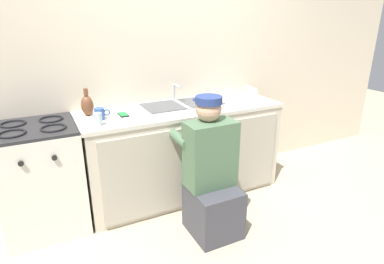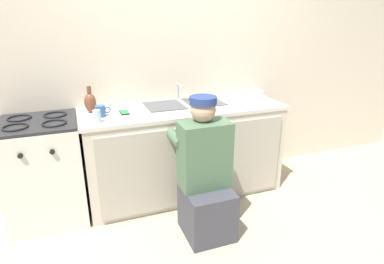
# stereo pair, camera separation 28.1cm
# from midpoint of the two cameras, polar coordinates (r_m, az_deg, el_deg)

# --- Properties ---
(ground_plane) EXTENTS (12.00, 12.00, 0.00)m
(ground_plane) POSITION_cam_midpoint_polar(r_m,az_deg,el_deg) (3.04, -1.85, -13.00)
(ground_plane) COLOR tan
(back_wall) EXTENTS (6.00, 0.10, 2.50)m
(back_wall) POSITION_cam_midpoint_polar(r_m,az_deg,el_deg) (3.18, -7.14, 12.53)
(back_wall) COLOR beige
(back_wall) RESTS_ON ground_plane
(counter_cabinet) EXTENTS (1.83, 0.62, 0.83)m
(counter_cabinet) POSITION_cam_midpoint_polar(r_m,az_deg,el_deg) (3.08, -4.21, -3.80)
(counter_cabinet) COLOR beige
(counter_cabinet) RESTS_ON ground_plane
(countertop) EXTENTS (1.87, 0.62, 0.03)m
(countertop) POSITION_cam_midpoint_polar(r_m,az_deg,el_deg) (2.94, -4.49, 4.01)
(countertop) COLOR beige
(countertop) RESTS_ON counter_cabinet
(sink_double_basin) EXTENTS (0.80, 0.44, 0.19)m
(sink_double_basin) POSITION_cam_midpoint_polar(r_m,az_deg,el_deg) (2.93, -4.53, 4.69)
(sink_double_basin) COLOR silver
(sink_double_basin) RESTS_ON countertop
(stove_range) EXTENTS (0.60, 0.62, 0.88)m
(stove_range) POSITION_cam_midpoint_polar(r_m,az_deg,el_deg) (2.90, -27.69, -7.30)
(stove_range) COLOR silver
(stove_range) RESTS_ON ground_plane
(plumber_person) EXTENTS (0.42, 0.61, 1.10)m
(plumber_person) POSITION_cam_midpoint_polar(r_m,az_deg,el_deg) (2.51, 0.20, -8.41)
(plumber_person) COLOR #3F3F47
(plumber_person) RESTS_ON ground_plane
(cell_phone) EXTENTS (0.07, 0.14, 0.01)m
(cell_phone) POSITION_cam_midpoint_polar(r_m,az_deg,el_deg) (2.79, -15.00, 2.99)
(cell_phone) COLOR black
(cell_phone) RESTS_ON countertop
(vase_decorative) EXTENTS (0.10, 0.10, 0.23)m
(vase_decorative) POSITION_cam_midpoint_polar(r_m,az_deg,el_deg) (2.85, -20.86, 4.46)
(vase_decorative) COLOR brown
(vase_decorative) RESTS_ON countertop
(dish_rack_tray) EXTENTS (0.28, 0.22, 0.11)m
(dish_rack_tray) POSITION_cam_midpoint_polar(r_m,az_deg,el_deg) (3.26, 6.28, 6.28)
(dish_rack_tray) COLOR #B2B7BC
(dish_rack_tray) RESTS_ON countertop
(water_glass) EXTENTS (0.06, 0.06, 0.10)m
(water_glass) POSITION_cam_midpoint_polar(r_m,az_deg,el_deg) (2.56, -19.42, 2.07)
(water_glass) COLOR #ADC6CC
(water_glass) RESTS_ON countertop
(coffee_mug) EXTENTS (0.13, 0.08, 0.09)m
(coffee_mug) POSITION_cam_midpoint_polar(r_m,az_deg,el_deg) (2.71, -18.94, 3.03)
(coffee_mug) COLOR #335699
(coffee_mug) RESTS_ON countertop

